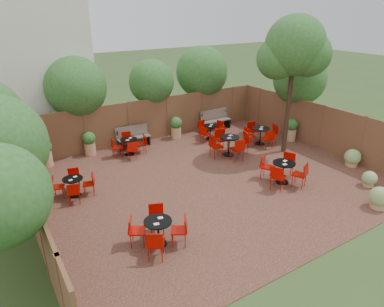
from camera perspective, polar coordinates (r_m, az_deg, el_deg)
ground at (r=12.82m, az=2.82°, el=-4.46°), size 80.00×80.00×0.00m
courtyard_paving at (r=12.81m, az=2.82°, el=-4.42°), size 12.00×10.00×0.02m
fence_back at (r=16.47m, az=-7.11°, el=5.52°), size 12.00×0.08×2.00m
fence_left at (r=10.52m, az=-25.27°, el=-7.25°), size 0.08×10.00×2.00m
fence_right at (r=16.38m, az=20.47°, el=4.11°), size 0.08×10.00×2.00m
neighbour_building at (r=17.51m, az=-26.02°, el=14.56°), size 5.00×4.00×8.00m
overhang_foliage at (r=13.80m, az=-9.27°, el=9.48°), size 15.68×10.67×2.67m
courtyard_tree at (r=14.77m, az=16.60°, el=16.02°), size 2.61×2.51×5.70m
park_bench_left at (r=15.93m, az=-9.73°, el=2.85°), size 1.53×0.52×0.94m
park_bench_right at (r=18.04m, az=3.84°, el=5.68°), size 1.64×0.53×1.01m
bistro_tables at (r=13.66m, az=2.64°, el=-0.50°), size 10.11×7.69×0.96m
planters at (r=15.37m, az=-6.34°, el=2.70°), size 11.09×3.94×1.14m
low_shrubs at (r=13.77m, az=26.80°, el=-3.48°), size 2.75×3.06×0.71m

